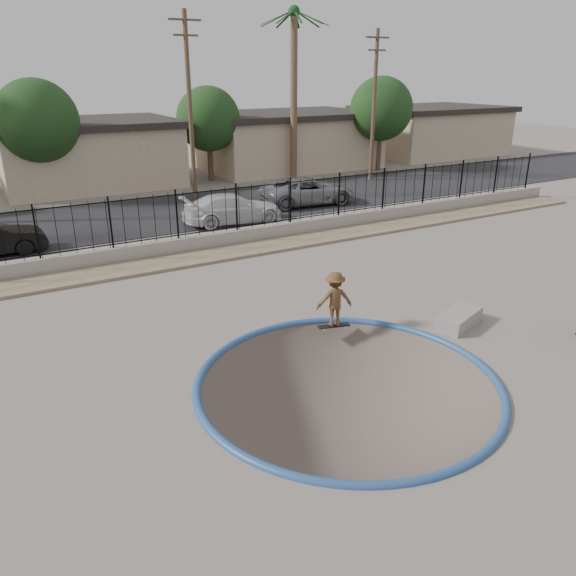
% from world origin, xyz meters
% --- Properties ---
extents(ground, '(120.00, 120.00, 2.20)m').
position_xyz_m(ground, '(0.00, 12.00, -1.10)').
color(ground, slate).
rests_on(ground, ground).
extents(bowl_pit, '(6.84, 6.84, 1.80)m').
position_xyz_m(bowl_pit, '(0.00, -1.00, 0.00)').
color(bowl_pit, '#50453D').
rests_on(bowl_pit, ground).
extents(coping_ring, '(7.04, 7.04, 0.20)m').
position_xyz_m(coping_ring, '(0.00, -1.00, 0.00)').
color(coping_ring, '#294F86').
rests_on(coping_ring, ground).
extents(rock_strip, '(42.00, 1.60, 0.11)m').
position_xyz_m(rock_strip, '(0.00, 9.20, 0.06)').
color(rock_strip, tan).
rests_on(rock_strip, ground).
extents(retaining_wall, '(42.00, 0.45, 0.60)m').
position_xyz_m(retaining_wall, '(0.00, 10.30, 0.30)').
color(retaining_wall, gray).
rests_on(retaining_wall, ground).
extents(fence, '(40.00, 0.04, 1.80)m').
position_xyz_m(fence, '(0.00, 10.30, 1.50)').
color(fence, black).
rests_on(fence, retaining_wall).
extents(street, '(90.00, 8.00, 0.04)m').
position_xyz_m(street, '(0.00, 17.00, 0.02)').
color(street, black).
rests_on(street, ground).
extents(house_center, '(10.60, 8.60, 3.90)m').
position_xyz_m(house_center, '(0.00, 26.50, 1.97)').
color(house_center, tan).
rests_on(house_center, ground).
extents(house_east, '(12.60, 8.60, 3.90)m').
position_xyz_m(house_east, '(14.00, 26.50, 1.97)').
color(house_east, tan).
rests_on(house_east, ground).
extents(house_east_far, '(11.60, 8.60, 3.90)m').
position_xyz_m(house_east_far, '(28.00, 26.50, 1.97)').
color(house_east_far, tan).
rests_on(house_east_far, ground).
extents(palm_right, '(2.30, 2.30, 10.30)m').
position_xyz_m(palm_right, '(12.00, 22.00, 7.33)').
color(palm_right, brown).
rests_on(palm_right, ground).
extents(utility_pole_mid, '(1.70, 0.24, 9.50)m').
position_xyz_m(utility_pole_mid, '(4.00, 19.00, 4.96)').
color(utility_pole_mid, '#473323').
rests_on(utility_pole_mid, ground).
extents(utility_pole_right, '(1.70, 0.24, 9.00)m').
position_xyz_m(utility_pole_right, '(16.00, 19.00, 4.70)').
color(utility_pole_right, '#473323').
rests_on(utility_pole_right, ground).
extents(street_tree_left, '(4.32, 4.32, 6.36)m').
position_xyz_m(street_tree_left, '(-3.00, 23.00, 4.19)').
color(street_tree_left, '#473323').
rests_on(street_tree_left, ground).
extents(street_tree_mid, '(3.96, 3.96, 5.83)m').
position_xyz_m(street_tree_mid, '(7.00, 24.00, 3.84)').
color(street_tree_mid, '#473323').
rests_on(street_tree_mid, ground).
extents(street_tree_right, '(4.32, 4.32, 6.36)m').
position_xyz_m(street_tree_right, '(19.00, 22.00, 4.19)').
color(street_tree_right, '#473323').
rests_on(street_tree_right, ground).
extents(skater, '(1.12, 0.83, 1.54)m').
position_xyz_m(skater, '(1.38, 1.60, 0.77)').
color(skater, brown).
rests_on(skater, ground).
extents(skateboard, '(0.93, 0.46, 0.08)m').
position_xyz_m(skateboard, '(1.38, 1.60, 0.06)').
color(skateboard, black).
rests_on(skateboard, ground).
extents(concrete_ledge, '(1.74, 1.20, 0.40)m').
position_xyz_m(concrete_ledge, '(4.51, 0.01, 0.20)').
color(concrete_ledge, gray).
rests_on(concrete_ledge, ground).
extents(car_c, '(4.79, 2.33, 1.34)m').
position_xyz_m(car_c, '(3.71, 13.40, 0.71)').
color(car_c, silver).
rests_on(car_c, street).
extents(car_d, '(5.24, 2.81, 1.40)m').
position_xyz_m(car_d, '(8.79, 15.00, 0.73)').
color(car_d, gray).
rests_on(car_d, street).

